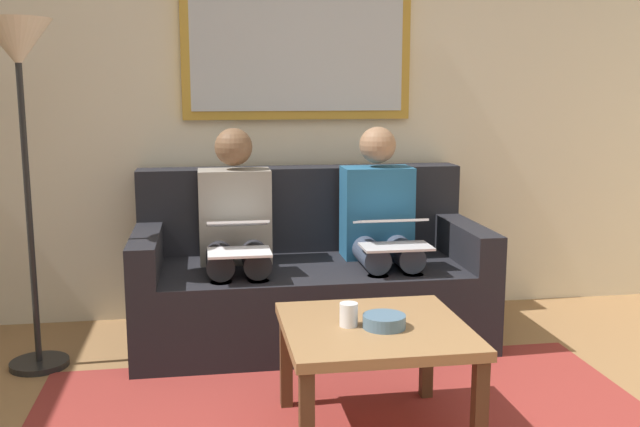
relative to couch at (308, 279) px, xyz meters
name	(u,v)px	position (x,y,z in m)	size (l,w,h in m)	color
wall_rear	(296,96)	(0.00, -0.48, 0.99)	(6.00, 0.12, 2.60)	beige
couch	(308,279)	(0.00, 0.00, 0.00)	(1.84, 0.90, 0.90)	black
framed_mirror	(298,52)	(0.00, -0.39, 1.24)	(1.32, 0.05, 0.77)	#B7892D
coffee_table	(375,339)	(-0.08, 1.22, 0.08)	(0.70, 0.70, 0.45)	olive
cup	(349,315)	(0.02, 1.21, 0.18)	(0.07, 0.07, 0.09)	silver
bowl	(384,321)	(-0.11, 1.26, 0.16)	(0.16, 0.16, 0.05)	slate
person_left	(381,226)	(-0.39, 0.07, 0.30)	(0.38, 0.58, 1.14)	#235B84
laptop_silver	(393,232)	(-0.39, 0.32, 0.31)	(0.35, 0.33, 0.14)	silver
person_right	(236,231)	(0.39, 0.07, 0.30)	(0.38, 0.58, 1.14)	gray
laptop_white	(238,236)	(0.39, 0.31, 0.32)	(0.30, 0.36, 0.15)	white
standing_lamp	(20,83)	(1.37, 0.27, 1.06)	(0.32, 0.32, 1.66)	black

